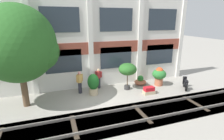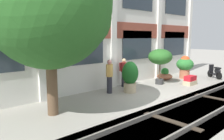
{
  "view_description": "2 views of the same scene",
  "coord_description": "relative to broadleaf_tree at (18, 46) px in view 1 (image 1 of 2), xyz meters",
  "views": [
    {
      "loc": [
        -2.73,
        -10.28,
        5.17
      ],
      "look_at": [
        1.25,
        1.29,
        1.63
      ],
      "focal_mm": 28.0,
      "sensor_mm": 36.0,
      "label": 1
    },
    {
      "loc": [
        -8.06,
        -6.14,
        2.72
      ],
      "look_at": [
        -1.1,
        1.43,
        1.17
      ],
      "focal_mm": 35.0,
      "sensor_mm": 36.0,
      "label": 2
    }
  ],
  "objects": [
    {
      "name": "ground_plane",
      "position": [
        4.56,
        -0.76,
        -3.73
      ],
      "size": [
        80.0,
        80.0,
        0.0
      ],
      "primitive_type": "plane",
      "color": "#9E998E"
    },
    {
      "name": "broadleaf_tree",
      "position": [
        0.0,
        0.0,
        0.0
      ],
      "size": [
        4.46,
        4.25,
        6.07
      ],
      "color": "brown",
      "rests_on": "ground"
    },
    {
      "name": "potted_plant_tall_urn",
      "position": [
        7.01,
        0.43,
        -2.19
      ],
      "size": [
        1.37,
        1.37,
        2.05
      ],
      "color": "#333333",
      "rests_on": "ground"
    },
    {
      "name": "potted_plant_glazed_jar",
      "position": [
        9.79,
        0.39,
        -2.86
      ],
      "size": [
        1.11,
        1.11,
        1.51
      ],
      "color": "#B76647",
      "rests_on": "ground"
    },
    {
      "name": "potted_plant_square_trough",
      "position": [
        8.14,
        -0.89,
        -3.48
      ],
      "size": [
        0.83,
        0.47,
        0.52
      ],
      "color": "tan",
      "rests_on": "ground"
    },
    {
      "name": "potted_plant_wide_bowl",
      "position": [
        8.46,
        1.04,
        -3.46
      ],
      "size": [
        0.98,
        0.98,
        0.76
      ],
      "color": "#B76647",
      "rests_on": "ground"
    },
    {
      "name": "resident_by_doorway",
      "position": [
        3.47,
        0.86,
        -2.85
      ],
      "size": [
        0.5,
        0.34,
        1.65
      ],
      "rotation": [
        0.0,
        0.0,
        -1.23
      ],
      "color": "#282833",
      "rests_on": "ground"
    },
    {
      "name": "scooter_near_curb",
      "position": [
        11.23,
        -1.03,
        -3.3
      ],
      "size": [
        0.82,
        1.23,
        0.98
      ],
      "rotation": [
        0.0,
        0.0,
        1.03
      ],
      "color": "black",
      "rests_on": "ground"
    },
    {
      "name": "apartment_facade",
      "position": [
        4.56,
        2.03,
        -0.19
      ],
      "size": [
        16.67,
        0.64,
        7.09
      ],
      "color": "silver",
      "rests_on": "ground"
    },
    {
      "name": "resident_watching_tracks",
      "position": [
        5.01,
        1.38,
        -2.9
      ],
      "size": [
        0.48,
        0.34,
        1.57
      ],
      "rotation": [
        0.0,
        0.0,
        -2.05
      ],
      "color": "#282833",
      "rests_on": "ground"
    },
    {
      "name": "rail_tracks",
      "position": [
        4.56,
        -3.22,
        -3.87
      ],
      "size": [
        24.31,
        2.8,
        0.43
      ],
      "color": "#5B5449",
      "rests_on": "ground"
    },
    {
      "name": "potted_plant_stone_basin",
      "position": [
        4.33,
        0.3,
        -2.91
      ],
      "size": [
        0.81,
        0.81,
        1.54
      ],
      "color": "tan",
      "rests_on": "ground"
    }
  ]
}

